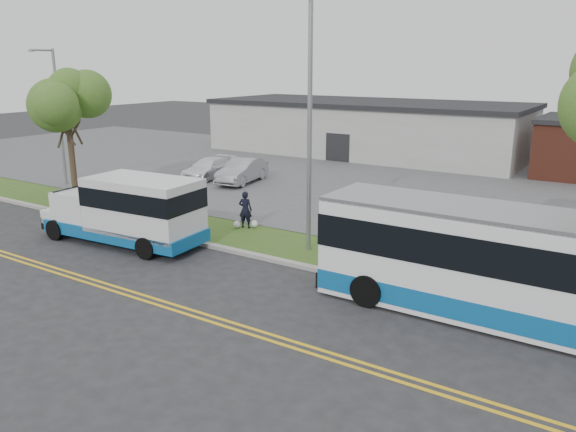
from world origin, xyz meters
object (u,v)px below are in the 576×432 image
Objects in this scene: streetlight_far at (58,112)px; transit_bus at (521,269)px; shuttle_bus at (130,209)px; tree_west at (67,106)px; parked_car_a at (242,171)px; streetlight_near at (309,119)px; pedestrian at (245,210)px; parked_car_b at (208,168)px.

streetlight_far is 0.68× the size of transit_bus.
shuttle_bus is 0.64× the size of transit_bus.
tree_west is 23.69m from transit_bus.
shuttle_bus is at bearing -83.36° from parked_car_a.
tree_west is at bearing 152.88° from shuttle_bus.
tree_west is 0.73× the size of streetlight_near.
pedestrian is 10.03m from parked_car_a.
streetlight_far reaches higher than shuttle_bus.
streetlight_far reaches higher than parked_car_a.
streetlight_near reaches higher than pedestrian.
pedestrian is (-3.96, 1.17, -4.30)m from streetlight_near.
streetlight_far is 9.52m from parked_car_b.
tree_west is 0.59× the size of transit_bus.
streetlight_near is at bearing -51.34° from parked_car_a.
tree_west reaches higher than pedestrian.
shuttle_bus is 12.62m from parked_car_a.
streetlight_near is at bearing -39.42° from parked_car_b.
streetlight_near is 1.25× the size of shuttle_bus.
tree_west is 4.12× the size of pedestrian.
parked_car_a is at bearing 148.79° from transit_bus.
parked_car_b is at bearing 145.23° from streetlight_near.
streetlight_near is 14.30m from parked_car_a.
streetlight_near is (15.00, -0.47, 0.11)m from tree_west.
parked_car_b is at bearing 172.52° from parked_car_a.
pedestrian is (-12.25, 3.29, -0.71)m from transit_bus.
streetlight_near reaches higher than tree_west.
parked_car_a is at bearing 35.72° from streetlight_far.
parked_car_a is (8.81, 6.33, -3.64)m from streetlight_far.
pedestrian is at bearing -61.39° from parked_car_a.
tree_west is 10.70m from parked_car_a.
parked_car_a is 1.01× the size of parked_car_b.
transit_bus is (27.29, -4.82, -2.83)m from streetlight_far.
transit_bus is at bearing -10.01° from streetlight_far.
tree_west reaches higher than transit_bus.
streetlight_far is 13.96m from shuttle_bus.
streetlight_far is at bearing 151.02° from tree_west.
transit_bus is at bearing -32.24° from parked_car_b.
streetlight_near is at bearing 20.53° from shuttle_bus.
shuttle_bus reaches higher than parked_car_a.
tree_west is at bearing -28.98° from streetlight_far.
streetlight_near is 19.20m from streetlight_far.
shuttle_bus is 14.94m from transit_bus.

